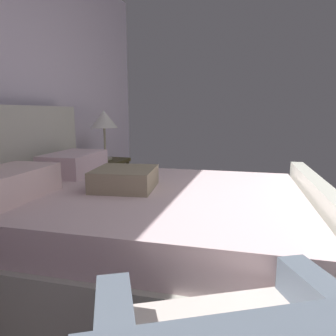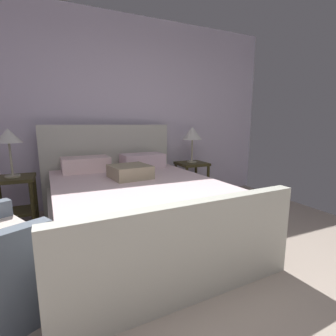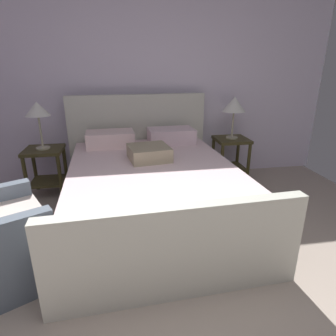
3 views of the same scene
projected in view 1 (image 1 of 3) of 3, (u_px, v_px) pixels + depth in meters
wall_back at (0, 83)px, 2.46m from camera, size 4.93×0.12×2.75m
bed at (139, 227)px, 2.10m from camera, size 1.90×2.38×1.19m
nightstand_right at (106, 176)px, 3.48m from camera, size 0.44×0.44×0.60m
table_lamp_right at (104, 120)px, 3.36m from camera, size 0.31×0.31×0.56m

